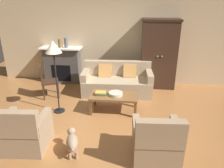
# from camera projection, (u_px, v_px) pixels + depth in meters

# --- Properties ---
(ground_plane) EXTENTS (9.60, 9.60, 0.00)m
(ground_plane) POSITION_uv_depth(u_px,v_px,m) (100.00, 122.00, 4.81)
(ground_plane) COLOR #9E6638
(back_wall) EXTENTS (7.20, 0.10, 2.80)m
(back_wall) POSITION_uv_depth(u_px,v_px,m) (112.00, 37.00, 6.64)
(back_wall) COLOR beige
(back_wall) RESTS_ON ground
(fireplace) EXTENTS (1.26, 0.48, 1.12)m
(fireplace) POSITION_uv_depth(u_px,v_px,m) (62.00, 65.00, 6.88)
(fireplace) COLOR #4C4947
(fireplace) RESTS_ON ground
(armoire) EXTENTS (1.06, 0.57, 2.00)m
(armoire) POSITION_uv_depth(u_px,v_px,m) (159.00, 54.00, 6.34)
(armoire) COLOR #382319
(armoire) RESTS_ON ground
(couch) EXTENTS (1.96, 0.96, 0.86)m
(couch) POSITION_uv_depth(u_px,v_px,m) (117.00, 82.00, 6.15)
(couch) COLOR tan
(couch) RESTS_ON ground
(coffee_table) EXTENTS (1.10, 0.60, 0.42)m
(coffee_table) POSITION_uv_depth(u_px,v_px,m) (114.00, 97.00, 5.14)
(coffee_table) COLOR brown
(coffee_table) RESTS_ON ground
(fruit_bowl) EXTENTS (0.33, 0.33, 0.07)m
(fruit_bowl) POSITION_uv_depth(u_px,v_px,m) (116.00, 94.00, 5.09)
(fruit_bowl) COLOR beige
(fruit_bowl) RESTS_ON coffee_table
(book_stack) EXTENTS (0.26, 0.19, 0.07)m
(book_stack) POSITION_uv_depth(u_px,v_px,m) (101.00, 93.00, 5.12)
(book_stack) COLOR #427A4C
(book_stack) RESTS_ON coffee_table
(mantel_vase_bronze) EXTENTS (0.13, 0.13, 0.25)m
(mantel_vase_bronze) POSITION_uv_depth(u_px,v_px,m) (60.00, 43.00, 6.61)
(mantel_vase_bronze) COLOR olive
(mantel_vase_bronze) RESTS_ON fireplace
(mantel_vase_slate) EXTENTS (0.11, 0.11, 0.28)m
(mantel_vase_slate) POSITION_uv_depth(u_px,v_px,m) (66.00, 43.00, 6.58)
(mantel_vase_slate) COLOR #565B66
(mantel_vase_slate) RESTS_ON fireplace
(armchair_near_left) EXTENTS (0.83, 0.83, 0.88)m
(armchair_near_left) POSITION_uv_depth(u_px,v_px,m) (25.00, 132.00, 3.89)
(armchair_near_left) COLOR #997F60
(armchair_near_left) RESTS_ON ground
(armchair_near_right) EXTENTS (0.82, 0.82, 0.88)m
(armchair_near_right) POSITION_uv_depth(u_px,v_px,m) (156.00, 142.00, 3.63)
(armchair_near_right) COLOR #997F60
(armchair_near_right) RESTS_ON ground
(side_chair_wooden) EXTENTS (0.58, 0.58, 0.90)m
(side_chair_wooden) POSITION_uv_depth(u_px,v_px,m) (46.00, 79.00, 5.83)
(side_chair_wooden) COLOR #382319
(side_chair_wooden) RESTS_ON ground
(floor_lamp) EXTENTS (0.36, 0.36, 1.69)m
(floor_lamp) POSITION_uv_depth(u_px,v_px,m) (53.00, 51.00, 4.71)
(floor_lamp) COLOR black
(floor_lamp) RESTS_ON ground
(dog) EXTENTS (0.31, 0.55, 0.39)m
(dog) POSITION_uv_depth(u_px,v_px,m) (72.00, 141.00, 3.77)
(dog) COLOR gray
(dog) RESTS_ON ground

